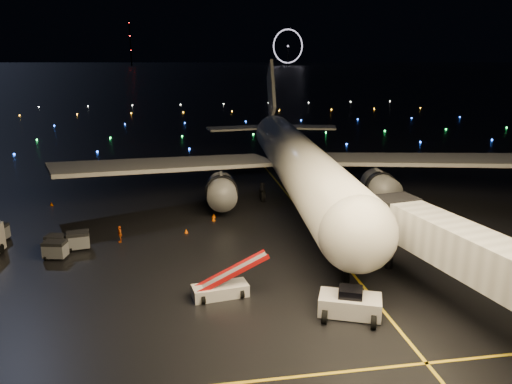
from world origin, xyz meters
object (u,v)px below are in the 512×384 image
(baggage_cart_1, at_px, (57,243))
(airliner, at_px, (294,131))
(pushback_tug, at_px, (350,301))
(crew_c, at_px, (120,234))
(baggage_cart_2, at_px, (55,250))
(belt_loader, at_px, (220,278))
(baggage_cart_0, at_px, (78,241))

(baggage_cart_1, bearing_deg, airliner, 45.77)
(pushback_tug, relative_size, crew_c, 2.56)
(crew_c, bearing_deg, airliner, 110.75)
(baggage_cart_2, bearing_deg, airliner, 45.09)
(belt_loader, distance_m, baggage_cart_0, 17.14)
(airliner, height_order, belt_loader, airliner)
(crew_c, xyz_separation_m, baggage_cart_1, (-5.65, -1.38, -0.06))
(pushback_tug, distance_m, baggage_cart_1, 28.12)
(pushback_tug, height_order, baggage_cart_0, pushback_tug)
(belt_loader, height_order, baggage_cart_0, belt_loader)
(baggage_cart_0, relative_size, baggage_cart_1, 1.09)
(airliner, height_order, baggage_cart_2, airliner)
(airliner, xyz_separation_m, baggage_cart_1, (-26.43, -15.05, -7.71))
(pushback_tug, height_order, baggage_cart_1, pushback_tug)
(baggage_cart_0, height_order, baggage_cart_1, baggage_cart_0)
(airliner, bearing_deg, baggage_cart_0, -144.81)
(crew_c, relative_size, baggage_cart_0, 0.84)
(pushback_tug, bearing_deg, crew_c, 157.19)
(pushback_tug, relative_size, belt_loader, 0.70)
(baggage_cart_0, bearing_deg, belt_loader, -52.72)
(baggage_cart_1, bearing_deg, pushback_tug, -18.27)
(pushback_tug, distance_m, baggage_cart_2, 26.95)
(airliner, relative_size, belt_loader, 9.64)
(airliner, bearing_deg, baggage_cart_2, -143.28)
(pushback_tug, bearing_deg, baggage_cart_2, 170.16)
(airliner, xyz_separation_m, crew_c, (-20.78, -13.68, -7.65))
(pushback_tug, relative_size, baggage_cart_1, 2.34)
(airliner, distance_m, baggage_cart_2, 32.07)
(airliner, height_order, crew_c, airliner)
(crew_c, relative_size, baggage_cart_2, 0.88)
(belt_loader, distance_m, baggage_cart_1, 18.45)
(baggage_cart_0, bearing_deg, crew_c, 8.21)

